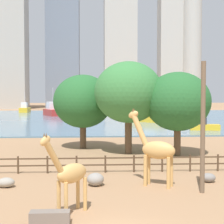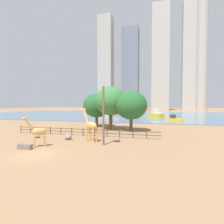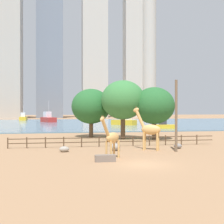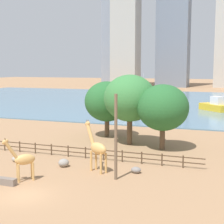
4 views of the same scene
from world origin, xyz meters
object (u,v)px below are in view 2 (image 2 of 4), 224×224
giraffe_tall (91,125)px  giraffe_companion (38,131)px  tree_center_broad (131,105)px  boat_barge (156,114)px  boat_tug (175,119)px  boulder_small (36,136)px  utility_pole (103,116)px  boulder_by_pole (68,137)px  boat_ferry (107,110)px  feeding_trough (25,147)px  tree_right_tall (97,105)px  boulder_near_fence (117,140)px  tree_left_large (111,101)px  boat_sailboat (116,111)px

giraffe_tall → giraffe_companion: 7.13m
tree_center_broad → boat_barge: bearing=84.3°
boat_tug → boat_barge: (-6.00, 18.02, 0.42)m
giraffe_companion → boulder_small: 6.90m
utility_pole → boulder_by_pole: 7.53m
boat_ferry → feeding_trough: bearing=-170.3°
boulder_by_pole → tree_right_tall: bearing=94.4°
utility_pole → boulder_by_pole: (-6.36, 1.98, -3.51)m
boulder_by_pole → boulder_small: size_ratio=1.02×
boulder_near_fence → tree_right_tall: tree_right_tall is taller
feeding_trough → tree_center_broad: size_ratio=0.22×
giraffe_companion → boat_tug: size_ratio=0.82×
tree_left_large → boulder_small: bearing=-126.6°
tree_center_broad → utility_pole: bearing=-97.5°
giraffe_tall → tree_center_broad: 12.20m
boulder_small → boulder_near_fence: bearing=2.4°
boat_sailboat → boat_ferry: bearing=-173.6°
boulder_by_pole → boat_sailboat: size_ratio=0.12×
boulder_by_pole → boat_tug: bearing=61.4°
utility_pole → boat_tug: bearing=71.5°
utility_pole → boat_ferry: utility_pole is taller
boulder_small → giraffe_companion: bearing=-49.6°
giraffe_tall → tree_right_tall: 17.28m
tree_center_broad → boat_ferry: 92.98m
giraffe_companion → boulder_by_pole: (1.32, 5.19, -1.56)m
boulder_small → tree_left_large: 16.29m
tree_center_broad → boat_barge: tree_center_broad is taller
tree_center_broad → boat_sailboat: size_ratio=0.85×
giraffe_companion → tree_center_broad: size_ratio=0.51×
tree_left_large → tree_center_broad: bearing=-16.1°
giraffe_tall → utility_pole: utility_pole is taller
boat_sailboat → boulder_by_pole: bearing=-14.4°
tree_right_tall → boat_tug: tree_right_tall is taller
boulder_by_pole → tree_right_tall: tree_right_tall is taller
giraffe_companion → utility_pole: utility_pole is taller
tree_right_tall → tree_left_large: bearing=-39.8°
tree_center_broad → boat_barge: 40.75m
boat_sailboat → boat_barge: 35.13m
utility_pole → giraffe_companion: bearing=-157.3°
feeding_trough → tree_center_broad: (10.16, 17.35, 4.94)m
boulder_by_pole → feeding_trough: bearing=-107.8°
boulder_small → tree_right_tall: bearing=74.5°
giraffe_tall → boat_tug: 36.35m
boulder_by_pole → feeding_trough: size_ratio=0.61×
tree_right_tall → boat_sailboat: boat_sailboat is taller
boat_sailboat → boat_tug: 53.04m
boulder_by_pole → boat_barge: boat_barge is taller
boulder_small → tree_center_broad: size_ratio=0.13×
tree_left_large → boat_barge: (8.67, 39.03, -4.80)m
feeding_trough → boat_tug: size_ratio=0.36×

